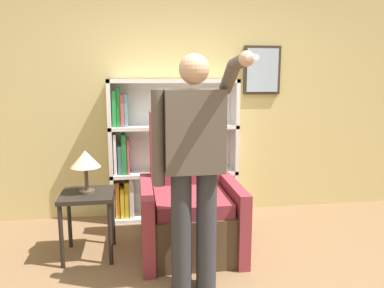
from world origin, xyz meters
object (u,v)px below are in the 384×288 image
at_px(bookcase, 163,152).
at_px(table_lamp, 85,161).
at_px(person_standing, 194,160).
at_px(armchair, 189,209).
at_px(side_table, 88,204).

relative_size(bookcase, table_lamp, 4.14).
bearing_deg(person_standing, bookcase, 94.24).
relative_size(armchair, side_table, 2.16).
bearing_deg(person_standing, side_table, 141.00).
distance_m(bookcase, side_table, 1.14).
relative_size(bookcase, person_standing, 0.90).
bearing_deg(person_standing, armchair, 84.68).
bearing_deg(table_lamp, person_standing, -39.00).
distance_m(bookcase, table_lamp, 1.11).
relative_size(armchair, person_standing, 0.73).
bearing_deg(armchair, person_standing, -95.32).
bearing_deg(side_table, person_standing, -39.00).
distance_m(side_table, table_lamp, 0.38).
bearing_deg(side_table, table_lamp, 0.00).
relative_size(person_standing, table_lamp, 4.62).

